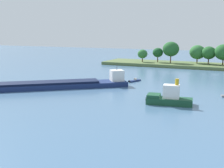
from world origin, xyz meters
TOP-DOWN VIEW (x-y plane):
  - treeline_island at (18.39, 95.34)m, footprint 69.01×17.51m
  - tugboat at (24.09, 31.09)m, footprint 9.12×4.71m
  - small_motorboat at (8.73, 52.65)m, footprint 2.48×4.64m
  - cargo_barge at (-6.08, 34.68)m, footprint 34.07×29.32m

SIDE VIEW (x-z plane):
  - small_motorboat at x=8.73m, z-range -0.22..0.66m
  - cargo_barge at x=-6.08m, z-range -1.99..3.80m
  - tugboat at x=24.09m, z-range -1.23..3.81m
  - treeline_island at x=18.39m, z-range -1.82..8.03m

